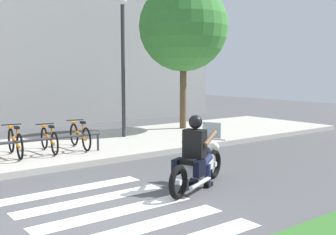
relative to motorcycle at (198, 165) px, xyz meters
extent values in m
plane|color=#4C4C4F|center=(-2.50, -0.27, -0.45)|extent=(48.00, 48.00, 0.00)
cube|color=white|center=(-1.99, -1.07, -0.45)|extent=(2.80, 0.40, 0.01)
cube|color=white|center=(-1.99, -0.27, -0.45)|extent=(2.80, 0.40, 0.01)
cube|color=white|center=(-1.99, 0.53, -0.45)|extent=(2.80, 0.40, 0.01)
cube|color=white|center=(-1.99, 1.33, -0.45)|extent=(2.80, 0.40, 0.01)
torus|color=black|center=(0.74, 0.33, -0.15)|extent=(0.60, 0.35, 0.61)
cylinder|color=silver|center=(0.74, 0.33, -0.15)|extent=(0.14, 0.14, 0.11)
torus|color=black|center=(-0.76, -0.34, -0.15)|extent=(0.60, 0.35, 0.61)
cylinder|color=silver|center=(-0.76, -0.34, -0.15)|extent=(0.14, 0.14, 0.11)
cube|color=silver|center=(-0.01, 0.00, -0.01)|extent=(0.94, 0.62, 0.28)
ellipsoid|color=black|center=(0.19, 0.09, 0.21)|extent=(0.59, 0.47, 0.22)
cube|color=black|center=(-0.22, -0.09, 0.14)|extent=(0.63, 0.48, 0.10)
cube|color=black|center=(-0.47, 0.03, 0.03)|extent=(0.34, 0.24, 0.28)
cube|color=black|center=(-0.29, -0.37, 0.03)|extent=(0.34, 0.24, 0.28)
cylinder|color=silver|center=(0.59, 0.27, 0.41)|extent=(0.28, 0.58, 0.03)
sphere|color=white|center=(0.78, 0.35, 0.21)|extent=(0.18, 0.18, 0.18)
cube|color=silver|center=(0.62, 0.28, 0.59)|extent=(0.20, 0.38, 0.32)
cylinder|color=silver|center=(-0.18, -0.28, -0.27)|extent=(0.77, 0.40, 0.08)
cube|color=black|center=(-0.15, -0.06, 0.44)|extent=(0.40, 0.47, 0.52)
sphere|color=black|center=(-0.12, -0.05, 0.84)|extent=(0.26, 0.26, 0.26)
cylinder|color=brown|center=(-0.03, 0.23, 0.52)|extent=(0.51, 0.29, 0.26)
cylinder|color=brown|center=(0.15, -0.17, 0.52)|extent=(0.51, 0.29, 0.26)
cylinder|color=#1E284C|center=(-0.08, 0.15, 0.08)|extent=(0.46, 0.31, 0.24)
cylinder|color=#1E284C|center=(0.03, 0.19, -0.22)|extent=(0.11, 0.11, 0.45)
cube|color=black|center=(0.07, 0.21, -0.41)|extent=(0.26, 0.19, 0.08)
cylinder|color=#1E284C|center=(0.05, -0.15, 0.08)|extent=(0.46, 0.31, 0.24)
cylinder|color=#1E284C|center=(0.16, -0.10, -0.22)|extent=(0.11, 0.11, 0.45)
cube|color=black|center=(0.20, -0.08, -0.41)|extent=(0.26, 0.19, 0.08)
torus|color=black|center=(-2.04, 4.92, 0.02)|extent=(0.12, 0.64, 0.64)
torus|color=black|center=(-2.15, 3.90, 0.02)|extent=(0.12, 0.64, 0.64)
cylinder|color=orange|center=(-2.09, 4.41, 0.09)|extent=(0.16, 0.92, 0.25)
cylinder|color=orange|center=(-2.12, 4.15, 0.25)|extent=(0.04, 0.04, 0.39)
cube|color=black|center=(-2.12, 4.15, 0.45)|extent=(0.12, 0.21, 0.06)
cylinder|color=black|center=(-2.05, 4.82, 0.45)|extent=(0.48, 0.08, 0.03)
cube|color=orange|center=(-2.04, 4.92, 0.37)|extent=(0.11, 0.29, 0.04)
torus|color=black|center=(-1.18, 4.89, 0.00)|extent=(0.11, 0.60, 0.59)
torus|color=black|center=(-1.28, 3.93, 0.00)|extent=(0.11, 0.60, 0.59)
cylinder|color=orange|center=(-1.23, 4.41, 0.06)|extent=(0.15, 0.86, 0.24)
cylinder|color=orange|center=(-1.25, 4.17, 0.21)|extent=(0.04, 0.04, 0.36)
cube|color=black|center=(-1.25, 4.17, 0.40)|extent=(0.12, 0.21, 0.06)
cylinder|color=black|center=(-1.19, 4.79, 0.40)|extent=(0.48, 0.08, 0.03)
cube|color=orange|center=(-1.18, 4.89, 0.33)|extent=(0.11, 0.29, 0.04)
torus|color=black|center=(-0.31, 4.90, 0.02)|extent=(0.12, 0.63, 0.63)
torus|color=black|center=(-0.42, 3.92, 0.02)|extent=(0.12, 0.63, 0.63)
cylinder|color=orange|center=(-0.36, 4.41, 0.08)|extent=(0.15, 0.88, 0.24)
cylinder|color=orange|center=(-0.39, 4.16, 0.24)|extent=(0.04, 0.04, 0.39)
cube|color=black|center=(-0.39, 4.16, 0.44)|extent=(0.12, 0.21, 0.06)
cylinder|color=black|center=(-0.32, 4.80, 0.44)|extent=(0.48, 0.08, 0.03)
cube|color=orange|center=(-0.31, 4.90, 0.36)|extent=(0.11, 0.29, 0.04)
cylinder|color=#333338|center=(-2.09, 3.86, 0.15)|extent=(4.05, 0.07, 0.07)
cylinder|color=#333338|center=(-0.11, 3.86, -0.08)|extent=(0.06, 0.06, 0.45)
cylinder|color=#2D2D33|center=(1.65, 5.45, 1.70)|extent=(0.12, 0.12, 4.29)
sphere|color=white|center=(1.65, 5.45, 3.96)|extent=(0.28, 0.28, 0.28)
cylinder|color=brown|center=(4.43, 5.85, 0.90)|extent=(0.24, 0.24, 2.70)
sphere|color=#387F33|center=(4.43, 5.85, 3.37)|extent=(3.20, 3.20, 3.20)
camera|label=1|loc=(-5.23, -5.89, 1.79)|focal=44.54mm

